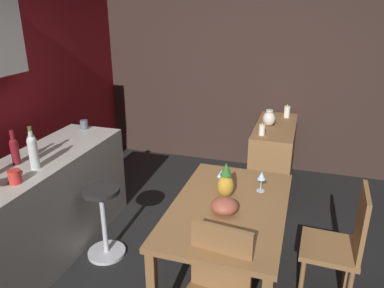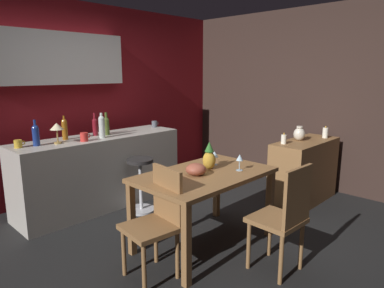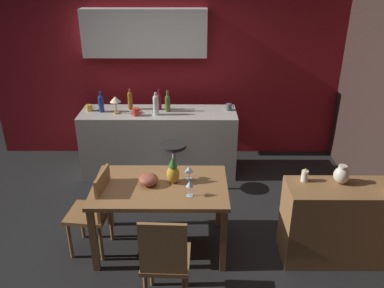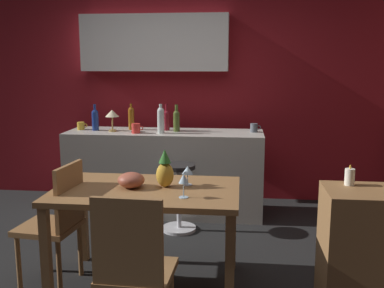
# 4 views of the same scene
# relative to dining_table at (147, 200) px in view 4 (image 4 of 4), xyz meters

# --- Properties ---
(ground_plane) EXTENTS (9.00, 9.00, 0.00)m
(ground_plane) POSITION_rel_dining_table_xyz_m (-0.04, 0.22, -0.65)
(ground_plane) COLOR black
(wall_kitchen_back) EXTENTS (5.20, 0.33, 2.60)m
(wall_kitchen_back) POSITION_rel_dining_table_xyz_m (-0.10, 2.29, 0.76)
(wall_kitchen_back) COLOR maroon
(wall_kitchen_back) RESTS_ON ground_plane
(dining_table) EXTENTS (1.32, 0.82, 0.74)m
(dining_table) POSITION_rel_dining_table_xyz_m (0.00, 0.00, 0.00)
(dining_table) COLOR olive
(dining_table) RESTS_ON ground_plane
(kitchen_counter) EXTENTS (2.10, 0.60, 0.90)m
(kitchen_counter) POSITION_rel_dining_table_xyz_m (-0.15, 1.64, -0.20)
(kitchen_counter) COLOR #B2ADA3
(kitchen_counter) RESTS_ON ground_plane
(chair_near_window) EXTENTS (0.44, 0.44, 0.92)m
(chair_near_window) POSITION_rel_dining_table_xyz_m (-0.66, -0.06, -0.15)
(chair_near_window) COLOR olive
(chair_near_window) RESTS_ON ground_plane
(chair_by_doorway) EXTENTS (0.41, 0.41, 0.95)m
(chair_by_doorway) POSITION_rel_dining_table_xyz_m (0.10, -0.80, -0.14)
(chair_by_doorway) COLOR olive
(chair_by_doorway) RESTS_ON ground_plane
(bar_stool) EXTENTS (0.34, 0.34, 0.66)m
(bar_stool) POSITION_rel_dining_table_xyz_m (0.08, 1.12, -0.30)
(bar_stool) COLOR #262323
(bar_stool) RESTS_ON ground_plane
(wine_glass_left) EXTENTS (0.08, 0.08, 0.14)m
(wine_glass_left) POSITION_rel_dining_table_xyz_m (0.28, 0.12, 0.20)
(wine_glass_left) COLOR silver
(wine_glass_left) RESTS_ON dining_table
(wine_glass_right) EXTENTS (0.07, 0.07, 0.16)m
(wine_glass_right) POSITION_rel_dining_table_xyz_m (0.29, -0.19, 0.21)
(wine_glass_right) COLOR silver
(wine_glass_right) RESTS_ON dining_table
(pineapple_centerpiece) EXTENTS (0.13, 0.13, 0.28)m
(pineapple_centerpiece) POSITION_rel_dining_table_xyz_m (0.13, 0.06, 0.21)
(pineapple_centerpiece) COLOR gold
(pineapple_centerpiece) RESTS_ON dining_table
(fruit_bowl) EXTENTS (0.19, 0.19, 0.11)m
(fruit_bowl) POSITION_rel_dining_table_xyz_m (-0.11, 0.01, 0.15)
(fruit_bowl) COLOR #9E4C38
(fruit_bowl) RESTS_ON dining_table
(wine_bottle_olive) EXTENTS (0.07, 0.07, 0.29)m
(wine_bottle_olive) POSITION_rel_dining_table_xyz_m (-0.02, 1.66, 0.38)
(wine_bottle_olive) COLOR #475623
(wine_bottle_olive) RESTS_ON kitchen_counter
(wine_bottle_cobalt) EXTENTS (0.07, 0.07, 0.29)m
(wine_bottle_cobalt) POSITION_rel_dining_table_xyz_m (-0.91, 1.64, 0.38)
(wine_bottle_cobalt) COLOR navy
(wine_bottle_cobalt) RESTS_ON kitchen_counter
(wine_bottle_ruby) EXTENTS (0.06, 0.06, 0.29)m
(wine_bottle_ruby) POSITION_rel_dining_table_xyz_m (-0.14, 1.73, 0.38)
(wine_bottle_ruby) COLOR maroon
(wine_bottle_ruby) RESTS_ON kitchen_counter
(wine_bottle_clear) EXTENTS (0.07, 0.07, 0.31)m
(wine_bottle_clear) POSITION_rel_dining_table_xyz_m (-0.17, 1.53, 0.40)
(wine_bottle_clear) COLOR silver
(wine_bottle_clear) RESTS_ON kitchen_counter
(wine_bottle_amber) EXTENTS (0.06, 0.06, 0.29)m
(wine_bottle_amber) POSITION_rel_dining_table_xyz_m (-0.53, 1.74, 0.39)
(wine_bottle_amber) COLOR #8C5114
(wine_bottle_amber) RESTS_ON kitchen_counter
(cup_slate) EXTENTS (0.11, 0.08, 0.09)m
(cup_slate) POSITION_rel_dining_table_xyz_m (0.80, 1.71, 0.30)
(cup_slate) COLOR #515660
(cup_slate) RESTS_ON kitchen_counter
(cup_red) EXTENTS (0.12, 0.09, 0.10)m
(cup_red) POSITION_rel_dining_table_xyz_m (-0.42, 1.49, 0.30)
(cup_red) COLOR red
(cup_red) RESTS_ON kitchen_counter
(cup_mustard) EXTENTS (0.11, 0.08, 0.08)m
(cup_mustard) POSITION_rel_dining_table_xyz_m (-1.09, 1.67, 0.29)
(cup_mustard) COLOR gold
(cup_mustard) RESTS_ON kitchen_counter
(counter_lamp) EXTENTS (0.15, 0.15, 0.23)m
(counter_lamp) POSITION_rel_dining_table_xyz_m (-0.70, 1.58, 0.43)
(counter_lamp) COLOR #A58447
(counter_lamp) RESTS_ON kitchen_counter
(pillar_candle_tall) EXTENTS (0.07, 0.07, 0.14)m
(pillar_candle_tall) POSITION_rel_dining_table_xyz_m (1.39, -0.05, 0.23)
(pillar_candle_tall) COLOR white
(pillar_candle_tall) RESTS_ON sideboard_cabinet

